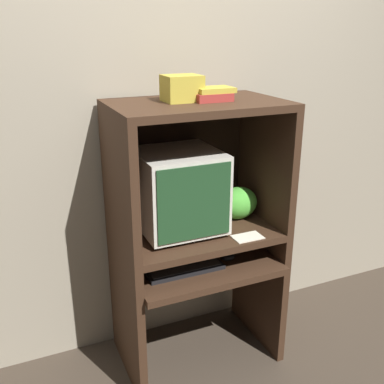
{
  "coord_description": "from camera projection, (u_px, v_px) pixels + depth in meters",
  "views": [
    {
      "loc": [
        -0.87,
        -1.67,
        1.76
      ],
      "look_at": [
        -0.03,
        0.27,
        0.98
      ],
      "focal_mm": 42.0,
      "sensor_mm": 36.0,
      "label": 1
    }
  ],
  "objects": [
    {
      "name": "desk_base",
      "position": [
        199.0,
        296.0,
        2.44
      ],
      "size": [
        0.83,
        0.58,
        0.61
      ],
      "color": "#382316",
      "rests_on": "ground_plane"
    },
    {
      "name": "keyboard",
      "position": [
        184.0,
        268.0,
        2.25
      ],
      "size": [
        0.39,
        0.16,
        0.03
      ],
      "color": "black",
      "rests_on": "desk_base"
    },
    {
      "name": "snack_bag",
      "position": [
        238.0,
        203.0,
        2.43
      ],
      "size": [
        0.21,
        0.16,
        0.18
      ],
      "color": "green",
      "rests_on": "desk_monitor_shelf"
    },
    {
      "name": "book_stack",
      "position": [
        212.0,
        94.0,
        2.11
      ],
      "size": [
        0.2,
        0.13,
        0.06
      ],
      "color": "maroon",
      "rests_on": "hutch_upper"
    },
    {
      "name": "storage_box",
      "position": [
        182.0,
        88.0,
        2.09
      ],
      "size": [
        0.17,
        0.15,
        0.12
      ],
      "color": "gold",
      "rests_on": "hutch_upper"
    },
    {
      "name": "mouse",
      "position": [
        228.0,
        257.0,
        2.34
      ],
      "size": [
        0.07,
        0.05,
        0.03
      ],
      "color": "black",
      "rests_on": "desk_base"
    },
    {
      "name": "ground_plane",
      "position": [
        217.0,
        382.0,
        2.37
      ],
      "size": [
        12.0,
        12.0,
        0.0
      ],
      "primitive_type": "plane",
      "color": "#3D3328"
    },
    {
      "name": "wall_back",
      "position": [
        172.0,
        117.0,
        2.43
      ],
      "size": [
        6.0,
        0.06,
        2.6
      ],
      "color": "gray",
      "rests_on": "ground_plane"
    },
    {
      "name": "crt_monitor",
      "position": [
        179.0,
        191.0,
        2.24
      ],
      "size": [
        0.4,
        0.41,
        0.42
      ],
      "color": "beige",
      "rests_on": "desk_monitor_shelf"
    },
    {
      "name": "desk_monitor_shelf",
      "position": [
        197.0,
        235.0,
        2.34
      ],
      "size": [
        0.83,
        0.53,
        0.16
      ],
      "color": "#382316",
      "rests_on": "desk_base"
    },
    {
      "name": "paper_card",
      "position": [
        248.0,
        237.0,
        2.23
      ],
      "size": [
        0.15,
        0.1,
        0.0
      ],
      "color": "beige",
      "rests_on": "desk_monitor_shelf"
    },
    {
      "name": "hutch_upper",
      "position": [
        195.0,
        148.0,
        2.21
      ],
      "size": [
        0.83,
        0.53,
        0.65
      ],
      "color": "#382316",
      "rests_on": "desk_monitor_shelf"
    }
  ]
}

